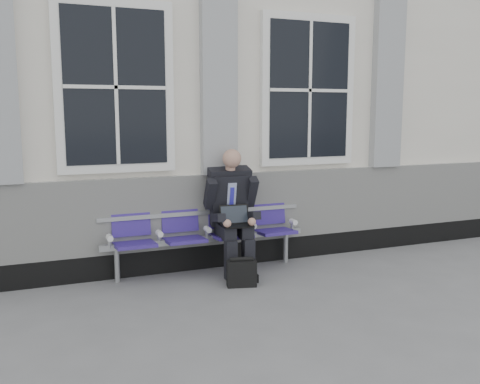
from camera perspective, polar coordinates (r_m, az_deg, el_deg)
name	(u,v)px	position (r m, az deg, el deg)	size (l,w,h in m)	color
ground	(341,293)	(6.10, 10.71, -10.51)	(70.00, 70.00, 0.00)	slate
station_building	(227,96)	(8.87, -1.34, 10.18)	(14.40, 4.40, 4.49)	silver
bench	(206,228)	(6.63, -3.68, -3.85)	(2.60, 0.47, 0.91)	#9EA0A3
businessman	(232,207)	(6.54, -0.89, -1.65)	(0.65, 0.88, 1.53)	black
briefcase	(242,273)	(6.15, 0.17, -8.62)	(0.36, 0.22, 0.34)	black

